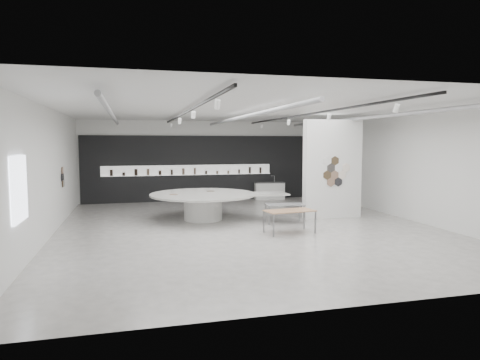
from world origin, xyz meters
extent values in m
cube|color=#B5B0AA|center=(0.00, 0.00, -0.01)|extent=(12.00, 14.00, 0.01)
cube|color=silver|center=(0.00, 0.00, 3.80)|extent=(12.00, 14.00, 0.01)
cube|color=white|center=(0.00, 7.00, 1.90)|extent=(12.00, 0.01, 3.80)
cube|color=white|center=(0.00, -7.00, 1.90)|extent=(12.00, 0.01, 3.80)
cube|color=white|center=(6.00, 0.00, 1.90)|extent=(0.01, 14.00, 3.80)
cube|color=white|center=(-6.00, 0.00, 1.90)|extent=(0.01, 14.00, 3.80)
cylinder|color=#939396|center=(-4.20, 0.50, 3.62)|extent=(0.12, 12.00, 0.12)
cylinder|color=#939396|center=(0.00, 0.50, 3.62)|extent=(0.12, 12.00, 0.12)
cylinder|color=#939396|center=(4.20, 0.50, 3.62)|extent=(0.12, 12.00, 0.12)
cube|color=black|center=(-2.00, 0.00, 3.70)|extent=(0.05, 13.00, 0.06)
cylinder|color=white|center=(-2.00, -5.00, 3.52)|extent=(0.11, 0.18, 0.21)
cylinder|color=white|center=(-2.00, -1.70, 3.52)|extent=(0.11, 0.18, 0.21)
cylinder|color=white|center=(-2.00, 1.60, 3.52)|extent=(0.11, 0.18, 0.21)
cylinder|color=white|center=(-2.00, 4.90, 3.52)|extent=(0.11, 0.18, 0.21)
cube|color=black|center=(2.00, 0.00, 3.70)|extent=(0.05, 13.00, 0.06)
cylinder|color=white|center=(2.00, -5.00, 3.52)|extent=(0.11, 0.18, 0.21)
cylinder|color=white|center=(2.00, -1.70, 3.52)|extent=(0.11, 0.18, 0.21)
cylinder|color=white|center=(2.00, 1.60, 3.52)|extent=(0.11, 0.18, 0.21)
cylinder|color=white|center=(2.00, 4.90, 3.52)|extent=(0.11, 0.18, 0.21)
cube|color=white|center=(-5.96, -3.50, 1.80)|extent=(0.05, 1.20, 1.40)
cylinder|color=#4D3D26|center=(-5.97, 2.50, 1.35)|extent=(0.03, 0.28, 0.28)
cylinder|color=white|center=(-5.97, 2.76, 1.35)|extent=(0.03, 0.28, 0.28)
cylinder|color=black|center=(-5.97, 2.63, 1.58)|extent=(0.03, 0.28, 0.28)
cylinder|color=black|center=(-5.97, 2.37, 1.58)|extent=(0.03, 0.28, 0.28)
cylinder|color=#876652|center=(-5.97, 2.50, 1.81)|extent=(0.03, 0.28, 0.28)
cylinder|color=white|center=(-5.97, 2.76, 1.81)|extent=(0.03, 0.28, 0.28)
cube|color=black|center=(0.00, 6.94, 1.55)|extent=(11.80, 0.10, 3.10)
cube|color=white|center=(-1.00, 6.87, 1.48)|extent=(8.00, 0.06, 0.46)
cube|color=white|center=(-1.00, 6.81, 1.25)|extent=(8.00, 0.18, 0.02)
cylinder|color=black|center=(-4.53, 6.81, 1.41)|extent=(0.13, 0.13, 0.29)
cylinder|color=black|center=(-3.99, 6.81, 1.34)|extent=(0.13, 0.13, 0.15)
cylinder|color=black|center=(-3.44, 6.81, 1.42)|extent=(0.14, 0.14, 0.30)
cylinder|color=brown|center=(-2.90, 6.81, 1.41)|extent=(0.12, 0.12, 0.29)
cylinder|color=black|center=(-2.36, 6.81, 1.37)|extent=(0.12, 0.12, 0.21)
cylinder|color=black|center=(-1.81, 6.81, 1.39)|extent=(0.10, 0.10, 0.25)
cylinder|color=brown|center=(-1.27, 6.81, 1.42)|extent=(0.12, 0.12, 0.30)
cylinder|color=brown|center=(-0.73, 6.81, 1.42)|extent=(0.10, 0.10, 0.31)
cylinder|color=black|center=(-0.19, 6.81, 1.35)|extent=(0.09, 0.09, 0.17)
cylinder|color=brown|center=(0.36, 6.81, 1.35)|extent=(0.10, 0.10, 0.16)
cylinder|color=brown|center=(0.90, 6.81, 1.34)|extent=(0.09, 0.09, 0.15)
cylinder|color=black|center=(1.44, 6.81, 1.37)|extent=(0.09, 0.09, 0.21)
cylinder|color=black|center=(1.99, 6.81, 1.42)|extent=(0.11, 0.11, 0.31)
cylinder|color=black|center=(2.53, 6.81, 1.41)|extent=(0.11, 0.11, 0.29)
cube|color=white|center=(3.50, 1.00, 1.80)|extent=(2.20, 0.35, 3.60)
cylinder|color=#876652|center=(3.50, 0.81, 1.60)|extent=(0.34, 0.03, 0.34)
cylinder|color=white|center=(3.80, 0.81, 1.60)|extent=(0.34, 0.03, 0.34)
cylinder|color=#4D3D26|center=(3.20, 0.81, 1.60)|extent=(0.34, 0.03, 0.34)
cylinder|color=white|center=(3.65, 0.81, 1.86)|extent=(0.34, 0.03, 0.34)
cylinder|color=black|center=(3.35, 0.81, 1.86)|extent=(0.34, 0.03, 0.34)
cylinder|color=black|center=(3.65, 0.81, 1.34)|extent=(0.34, 0.03, 0.34)
cylinder|color=#876652|center=(3.35, 0.81, 1.34)|extent=(0.34, 0.03, 0.34)
cylinder|color=white|center=(3.95, 0.81, 1.86)|extent=(0.34, 0.03, 0.34)
cylinder|color=#4D3D26|center=(3.50, 0.81, 2.12)|extent=(0.34, 0.03, 0.34)
cylinder|color=white|center=(3.20, 0.81, 2.12)|extent=(0.34, 0.03, 0.34)
cylinder|color=white|center=(-1.19, 1.74, 0.45)|extent=(1.41, 1.41, 0.89)
cylinder|color=#B3B1A9|center=(-1.19, 1.74, 0.92)|extent=(3.91, 3.91, 0.06)
cube|color=#B3B1A9|center=(0.93, 1.29, 0.93)|extent=(1.72, 1.11, 0.06)
cube|color=#876652|center=(-2.23, 1.70, 0.96)|extent=(0.27, 0.20, 0.01)
cube|color=#4D3D26|center=(-0.79, 2.38, 0.96)|extent=(0.27, 0.20, 0.01)
cube|color=#A87A57|center=(1.02, -1.14, 0.69)|extent=(1.59, 0.95, 0.03)
cube|color=slate|center=(0.36, -1.57, 0.34)|extent=(0.04, 0.04, 0.68)
cube|color=slate|center=(0.26, -0.90, 0.34)|extent=(0.04, 0.04, 0.68)
cube|color=slate|center=(1.77, -1.38, 0.34)|extent=(0.04, 0.04, 0.68)
cube|color=slate|center=(1.68, -0.71, 0.34)|extent=(0.04, 0.04, 0.68)
cube|color=gray|center=(1.44, 0.42, 0.65)|extent=(1.35, 0.77, 0.03)
cube|color=slate|center=(0.80, 0.20, 0.32)|extent=(0.04, 0.04, 0.64)
cube|color=slate|center=(0.86, 0.77, 0.32)|extent=(0.04, 0.04, 0.64)
cube|color=slate|center=(2.01, 0.07, 0.32)|extent=(0.04, 0.04, 0.64)
cube|color=slate|center=(2.07, 0.64, 0.32)|extent=(0.04, 0.04, 0.64)
cube|color=white|center=(2.91, 6.52, 0.40)|extent=(1.47, 0.70, 0.80)
cube|color=gray|center=(2.91, 6.52, 0.81)|extent=(1.51, 0.74, 0.03)
cylinder|color=silver|center=(3.19, 6.62, 0.99)|extent=(0.02, 0.02, 0.32)
cylinder|color=silver|center=(3.12, 6.63, 1.14)|extent=(0.14, 0.04, 0.02)
camera|label=1|loc=(-3.68, -13.31, 2.77)|focal=32.00mm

